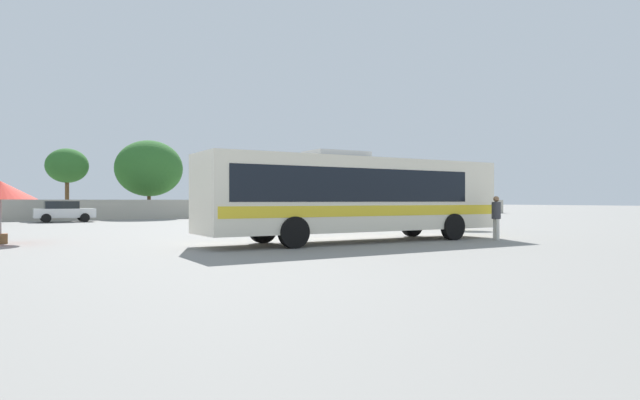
{
  "coord_description": "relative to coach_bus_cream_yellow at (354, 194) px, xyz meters",
  "views": [
    {
      "loc": [
        -12.23,
        -17.06,
        1.56
      ],
      "look_at": [
        -1.19,
        2.3,
        1.58
      ],
      "focal_mm": 29.42,
      "sensor_mm": 36.0,
      "label": 1
    }
  ],
  "objects": [
    {
      "name": "vendor_umbrella_near_gate_yellow",
      "position": [
        9.43,
        4.24,
        0.21
      ],
      "size": [
        1.91,
        1.91,
        2.35
      ],
      "color": "gray",
      "rests_on": "ground_plane"
    },
    {
      "name": "attendant_by_bus_door",
      "position": [
        5.33,
        -2.06,
        -0.82
      ],
      "size": [
        0.42,
        0.42,
        1.73
      ],
      "color": "silver",
      "rests_on": "ground_plane"
    },
    {
      "name": "coach_bus_cream_yellow",
      "position": [
        0.0,
        0.0,
        0.0
      ],
      "size": [
        12.19,
        2.87,
        3.36
      ],
      "color": "silver",
      "rests_on": "ground_plane"
    },
    {
      "name": "perimeter_wall",
      "position": [
        1.37,
        29.06,
        -0.99
      ],
      "size": [
        80.0,
        0.3,
        1.63
      ],
      "primitive_type": "cube",
      "color": "#B2AD9E",
      "rests_on": "ground_plane"
    },
    {
      "name": "ground_plane",
      "position": [
        1.37,
        10.56,
        -1.8
      ],
      "size": [
        300.0,
        300.0,
        0.0
      ],
      "primitive_type": "plane",
      "color": "gray"
    },
    {
      "name": "vendor_umbrella_secondary_red",
      "position": [
        -11.53,
        5.56,
        0.09
      ],
      "size": [
        2.4,
        2.4,
        2.26
      ],
      "color": "gray",
      "rests_on": "ground_plane"
    },
    {
      "name": "parked_car_second_white",
      "position": [
        -8.21,
        25.65,
        -1.0
      ],
      "size": [
        4.05,
        2.06,
        1.52
      ],
      "color": "silver",
      "rests_on": "ground_plane"
    },
    {
      "name": "roadside_tree_midright",
      "position": [
        -0.94,
        31.9,
        2.64
      ],
      "size": [
        5.9,
        5.9,
        6.95
      ],
      "color": "brown",
      "rests_on": "ground_plane"
    },
    {
      "name": "roadside_tree_midleft",
      "position": [
        -7.63,
        31.24,
        2.6
      ],
      "size": [
        3.33,
        3.33,
        5.85
      ],
      "color": "brown",
      "rests_on": "ground_plane"
    }
  ]
}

